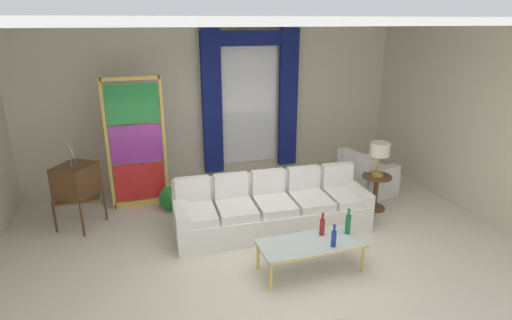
{
  "coord_description": "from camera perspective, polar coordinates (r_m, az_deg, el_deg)",
  "views": [
    {
      "loc": [
        -1.72,
        -4.61,
        3.02
      ],
      "look_at": [
        0.08,
        0.9,
        1.05
      ],
      "focal_mm": 28.79,
      "sensor_mm": 36.0,
      "label": 1
    }
  ],
  "objects": [
    {
      "name": "armchair_white",
      "position": [
        7.77,
        14.93,
        -2.48
      ],
      "size": [
        0.96,
        0.95,
        0.8
      ],
      "color": "white",
      "rests_on": "ground"
    },
    {
      "name": "bottle_blue_decanter",
      "position": [
        5.38,
        9.18,
        -9.02
      ],
      "size": [
        0.07,
        0.07,
        0.31
      ],
      "color": "maroon",
      "rests_on": "coffee_table"
    },
    {
      "name": "couch_white_long",
      "position": [
        6.31,
        2.08,
        -6.69
      ],
      "size": [
        2.96,
        1.07,
        0.86
      ],
      "color": "white",
      "rests_on": "ground"
    },
    {
      "name": "ground_plane",
      "position": [
        5.77,
        2.08,
        -12.79
      ],
      "size": [
        16.0,
        16.0,
        0.0
      ],
      "primitive_type": "plane",
      "color": "silver"
    },
    {
      "name": "peacock_figurine",
      "position": [
        6.92,
        -11.44,
        -5.48
      ],
      "size": [
        0.44,
        0.6,
        0.5
      ],
      "color": "beige",
      "rests_on": "ground"
    },
    {
      "name": "table_lamp_brass",
      "position": [
        6.93,
        16.82,
        1.24
      ],
      "size": [
        0.32,
        0.32,
        0.57
      ],
      "color": "#B29338",
      "rests_on": "round_side_table"
    },
    {
      "name": "bottle_crystal_tall",
      "position": [
        5.14,
        10.75,
        -10.54
      ],
      "size": [
        0.06,
        0.06,
        0.3
      ],
      "color": "navy",
      "rests_on": "coffee_table"
    },
    {
      "name": "wall_right",
      "position": [
        7.64,
        27.38,
        5.19
      ],
      "size": [
        0.12,
        7.0,
        3.0
      ],
      "primitive_type": "cube",
      "color": "beige",
      "rests_on": "ground"
    },
    {
      "name": "ceiling_slab",
      "position": [
        5.67,
        -0.46,
        18.77
      ],
      "size": [
        8.0,
        7.6,
        0.04
      ],
      "primitive_type": "cube",
      "color": "white"
    },
    {
      "name": "coffee_table",
      "position": [
        5.27,
        7.61,
        -11.55
      ],
      "size": [
        1.31,
        0.56,
        0.41
      ],
      "color": "silver",
      "rests_on": "ground"
    },
    {
      "name": "curtained_window",
      "position": [
        7.96,
        -0.72,
        9.54
      ],
      "size": [
        2.0,
        0.17,
        2.7
      ],
      "color": "white",
      "rests_on": "ground"
    },
    {
      "name": "vintage_tv",
      "position": [
        6.72,
        -23.7,
        -2.83
      ],
      "size": [
        0.74,
        0.77,
        1.35
      ],
      "color": "brown",
      "rests_on": "ground"
    },
    {
      "name": "stained_glass_divider",
      "position": [
        7.03,
        -16.25,
        1.8
      ],
      "size": [
        0.95,
        0.05,
        2.2
      ],
      "color": "gold",
      "rests_on": "ground"
    },
    {
      "name": "bottle_amber_squat",
      "position": [
        5.46,
        12.67,
        -8.55
      ],
      "size": [
        0.07,
        0.07,
        0.36
      ],
      "color": "#196B3D",
      "rests_on": "coffee_table"
    },
    {
      "name": "round_side_table",
      "position": [
        7.15,
        16.31,
        -3.9
      ],
      "size": [
        0.48,
        0.48,
        0.59
      ],
      "color": "brown",
      "rests_on": "ground"
    },
    {
      "name": "wall_rear",
      "position": [
        8.0,
        -5.37,
        7.76
      ],
      "size": [
        8.0,
        0.12,
        3.0
      ],
      "primitive_type": "cube",
      "color": "beige",
      "rests_on": "ground"
    }
  ]
}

